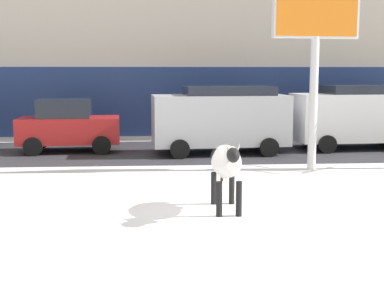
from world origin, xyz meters
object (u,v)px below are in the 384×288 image
billboard (316,18)px  pedestrian_near_billboard (31,119)px  cow_holstein (226,163)px  car_red_hatchback (68,126)px  car_silver_van (221,118)px  car_white_van (358,115)px

billboard → pedestrian_near_billboard: (-9.61, 7.06, -3.43)m
cow_holstein → billboard: (3.08, 4.33, 3.31)m
car_red_hatchback → billboard: bearing=-27.7°
cow_holstein → pedestrian_near_billboard: size_ratio=1.09×
car_silver_van → car_white_van: same height
billboard → pedestrian_near_billboard: size_ratio=3.21×
cow_holstein → pedestrian_near_billboard: pedestrian_near_billboard is taller
car_red_hatchback → car_silver_van: 5.38m
billboard → car_white_van: (2.87, 4.01, -3.07)m
car_red_hatchback → car_white_van: (10.46, 0.02, 0.32)m
billboard → car_silver_van: 4.99m
cow_holstein → car_red_hatchback: 9.46m
car_white_van → pedestrian_near_billboard: 12.85m
billboard → car_red_hatchback: billboard is taller
cow_holstein → pedestrian_near_billboard: (-6.53, 11.39, -0.12)m
car_red_hatchback → car_silver_van: (5.31, -0.78, 0.32)m
car_silver_van → car_white_van: bearing=8.9°
pedestrian_near_billboard → car_silver_van: bearing=-27.7°
car_silver_van → pedestrian_near_billboard: bearing=152.3°
cow_holstein → car_red_hatchback: bearing=118.5°
car_silver_van → pedestrian_near_billboard: size_ratio=2.73×
billboard → car_silver_van: (-2.27, 3.21, -3.07)m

